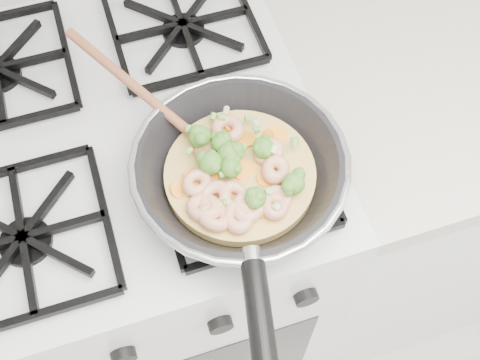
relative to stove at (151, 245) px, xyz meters
name	(u,v)px	position (x,y,z in m)	size (l,w,h in m)	color
stove	(151,245)	(0.00, 0.00, 0.00)	(0.60, 0.60, 0.92)	white
skillet	(239,174)	(0.14, -0.17, 0.50)	(0.32, 0.59, 0.10)	black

